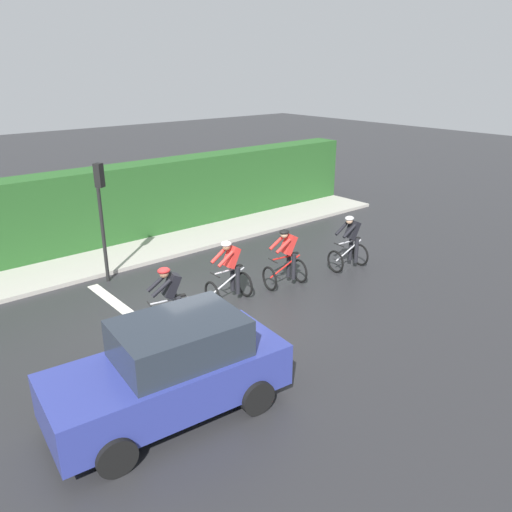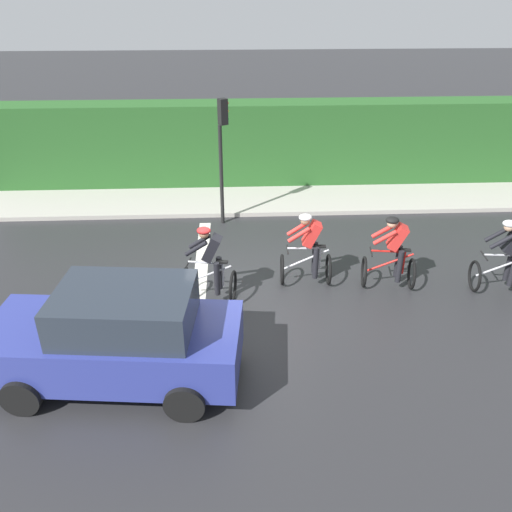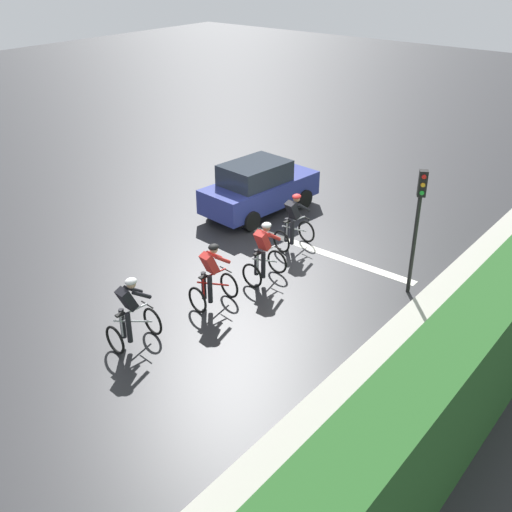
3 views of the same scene
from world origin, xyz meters
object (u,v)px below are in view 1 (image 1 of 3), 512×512
at_px(cyclist_second, 286,259).
at_px(traffic_light_near_crossing, 101,205).
at_px(cyclist_mid, 230,272).
at_px(cyclist_fourth, 170,303).
at_px(car_navy, 171,370).
at_px(cyclist_lead, 350,243).

xyz_separation_m(cyclist_second, traffic_light_near_crossing, (-3.53, -3.60, 1.43)).
relative_size(cyclist_mid, cyclist_fourth, 1.00).
height_order(cyclist_mid, car_navy, car_navy).
bearing_deg(cyclist_mid, cyclist_fourth, -75.35).
bearing_deg(traffic_light_near_crossing, cyclist_second, 45.54).
bearing_deg(cyclist_lead, cyclist_second, -96.68).
bearing_deg(cyclist_second, cyclist_lead, 83.32).
bearing_deg(cyclist_fourth, traffic_light_near_crossing, 176.08).
xyz_separation_m(cyclist_fourth, car_navy, (2.42, -1.42, 0.08)).
bearing_deg(cyclist_mid, car_navy, -49.80).
xyz_separation_m(cyclist_lead, cyclist_mid, (-0.51, -4.11, 0.00)).
distance_m(cyclist_second, cyclist_mid, 1.79).
height_order(cyclist_lead, cyclist_fourth, same).
relative_size(car_navy, traffic_light_near_crossing, 1.27).
bearing_deg(cyclist_fourth, cyclist_lead, 90.39).
bearing_deg(cyclist_mid, cyclist_lead, 82.98).
xyz_separation_m(cyclist_second, cyclist_fourth, (0.32, -3.87, 0.00)).
bearing_deg(cyclist_second, car_navy, -62.61).
xyz_separation_m(cyclist_lead, cyclist_second, (-0.27, -2.33, 0.00)).
distance_m(cyclist_mid, car_navy, 4.60).
bearing_deg(cyclist_mid, cyclist_second, 82.55).
xyz_separation_m(cyclist_lead, cyclist_fourth, (0.04, -6.20, 0.00)).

